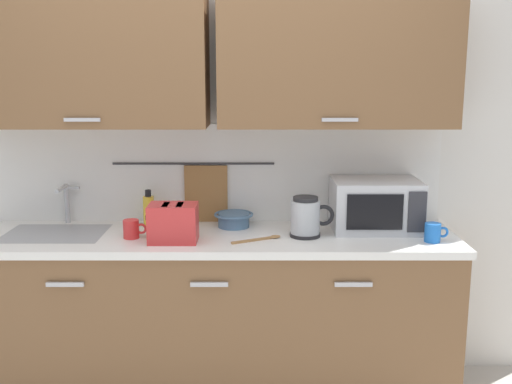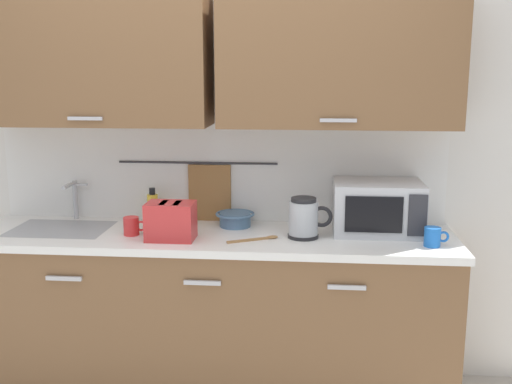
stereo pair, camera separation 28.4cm
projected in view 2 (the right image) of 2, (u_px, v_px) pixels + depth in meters
counter_unit at (212, 313)px, 3.26m from camera, size 2.53×0.64×0.90m
back_wall_assembly at (218, 111)px, 3.28m from camera, size 3.70×0.41×2.50m
sink_faucet at (74, 195)px, 3.44m from camera, size 0.09×0.17×0.22m
microwave at (377, 207)px, 3.18m from camera, size 0.46×0.35×0.27m
electric_kettle at (304, 218)px, 3.08m from camera, size 0.23×0.16×0.21m
dish_soap_bottle at (153, 207)px, 3.39m from camera, size 0.06×0.06×0.20m
mug_near_sink at (132, 226)px, 3.14m from camera, size 0.12×0.08×0.09m
mixing_bowl at (235, 218)px, 3.31m from camera, size 0.21×0.21×0.08m
toaster at (171, 221)px, 3.05m from camera, size 0.26×0.17×0.19m
mug_by_kettle at (433, 237)px, 2.93m from camera, size 0.12×0.08×0.09m
wooden_spoon at (259, 239)px, 3.05m from camera, size 0.26×0.15×0.01m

